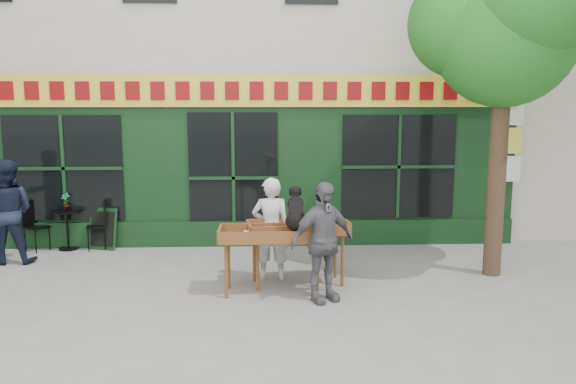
# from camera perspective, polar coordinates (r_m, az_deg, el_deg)

# --- Properties ---
(ground) EXTENTS (80.00, 80.00, 0.00)m
(ground) POSITION_cam_1_polar(r_m,az_deg,el_deg) (8.88, -6.22, -9.23)
(ground) COLOR slate
(ground) RESTS_ON ground
(building) EXTENTS (14.00, 7.26, 10.00)m
(building) POSITION_cam_1_polar(r_m,az_deg,el_deg) (14.57, -4.99, 17.70)
(building) COLOR beige
(building) RESTS_ON ground
(street_tree) EXTENTS (3.05, 2.90, 5.60)m
(street_tree) POSITION_cam_1_polar(r_m,az_deg,el_deg) (9.63, 21.39, 16.39)
(street_tree) COLOR #382619
(street_tree) RESTS_ON ground
(book_cart_center) EXTENTS (1.51, 0.64, 0.99)m
(book_cart_center) POSITION_cam_1_polar(r_m,az_deg,el_deg) (8.20, -1.68, -4.74)
(book_cart_center) COLOR brown
(book_cart_center) RESTS_ON ground
(dog) EXTENTS (0.35, 0.60, 0.60)m
(dog) POSITION_cam_1_polar(r_m,az_deg,el_deg) (8.07, 0.80, -1.57)
(dog) COLOR black
(dog) RESTS_ON book_cart_center
(woman) EXTENTS (0.60, 0.40, 1.63)m
(woman) POSITION_cam_1_polar(r_m,az_deg,el_deg) (8.84, -1.74, -3.77)
(woman) COLOR silver
(woman) RESTS_ON ground
(book_cart_right) EXTENTS (1.57, 0.80, 0.99)m
(book_cart_right) POSITION_cam_1_polar(r_m,az_deg,el_deg) (8.60, 1.01, -4.10)
(book_cart_right) COLOR brown
(book_cart_right) RESTS_ON ground
(man_right) EXTENTS (1.08, 0.83, 1.71)m
(man_right) POSITION_cam_1_polar(r_m,az_deg,el_deg) (7.89, 3.53, -5.09)
(man_right) COLOR #535358
(man_right) RESTS_ON ground
(bistro_table) EXTENTS (0.60, 0.60, 0.76)m
(bistro_table) POSITION_cam_1_polar(r_m,az_deg,el_deg) (11.48, -21.53, -2.81)
(bistro_table) COLOR black
(bistro_table) RESTS_ON ground
(bistro_chair_left) EXTENTS (0.50, 0.50, 0.95)m
(bistro_chair_left) POSITION_cam_1_polar(r_m,az_deg,el_deg) (11.68, -24.47, -2.72)
(bistro_chair_left) COLOR black
(bistro_chair_left) RESTS_ON ground
(bistro_chair_right) EXTENTS (0.44, 0.43, 0.95)m
(bistro_chair_right) POSITION_cam_1_polar(r_m,az_deg,el_deg) (11.30, -18.45, -2.74)
(bistro_chair_right) COLOR black
(bistro_chair_right) RESTS_ON ground
(potted_plant) EXTENTS (0.20, 0.16, 0.33)m
(potted_plant) POSITION_cam_1_polar(r_m,az_deg,el_deg) (11.41, -21.65, -0.91)
(potted_plant) COLOR gray
(potted_plant) RESTS_ON bistro_table
(man_left) EXTENTS (0.92, 0.74, 1.82)m
(man_left) POSITION_cam_1_polar(r_m,az_deg,el_deg) (10.88, -26.61, -1.79)
(man_left) COLOR black
(man_left) RESTS_ON ground
(chalkboard) EXTENTS (0.59, 0.32, 0.79)m
(chalkboard) POSITION_cam_1_polar(r_m,az_deg,el_deg) (11.30, -18.31, -3.56)
(chalkboard) COLOR black
(chalkboard) RESTS_ON ground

